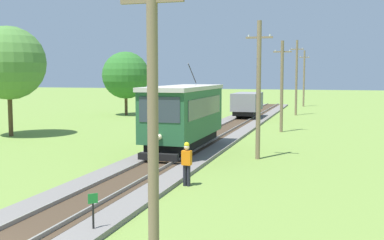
{
  "coord_description": "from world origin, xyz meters",
  "views": [
    {
      "loc": [
        7.94,
        -8.11,
        4.49
      ],
      "look_at": [
        0.28,
        17.85,
        1.84
      ],
      "focal_mm": 44.2,
      "sensor_mm": 36.0,
      "label": 1
    }
  ],
  "objects_px": {
    "gravel_pile": "(197,115)",
    "utility_pole_near_tram": "(259,89)",
    "utility_pole_foreground": "(153,120)",
    "track_worker": "(187,162)",
    "utility_pole_mid": "(282,86)",
    "trackside_signal_marker": "(93,212)",
    "red_tram": "(184,115)",
    "utility_pole_far": "(296,77)",
    "tree_left_near": "(8,63)",
    "tree_right_near": "(126,75)",
    "utility_pole_distant": "(304,78)",
    "freight_car": "(247,104)"
  },
  "relations": [
    {
      "from": "gravel_pile",
      "to": "utility_pole_near_tram",
      "type": "bearing_deg",
      "value": -65.15
    },
    {
      "from": "utility_pole_foreground",
      "to": "track_worker",
      "type": "distance_m",
      "value": 8.96
    },
    {
      "from": "utility_pole_mid",
      "to": "trackside_signal_marker",
      "type": "xyz_separation_m",
      "value": [
        -2.63,
        -25.2,
        -2.94
      ]
    },
    {
      "from": "red_tram",
      "to": "utility_pole_foreground",
      "type": "height_order",
      "value": "utility_pole_foreground"
    },
    {
      "from": "utility_pole_foreground",
      "to": "utility_pole_far",
      "type": "bearing_deg",
      "value": 90.0
    },
    {
      "from": "trackside_signal_marker",
      "to": "track_worker",
      "type": "distance_m",
      "value": 6.33
    },
    {
      "from": "utility_pole_far",
      "to": "trackside_signal_marker",
      "type": "distance_m",
      "value": 41.0
    },
    {
      "from": "utility_pole_near_tram",
      "to": "tree_left_near",
      "type": "relative_size",
      "value": 0.92
    },
    {
      "from": "utility_pole_far",
      "to": "tree_right_near",
      "type": "height_order",
      "value": "utility_pole_far"
    },
    {
      "from": "red_tram",
      "to": "trackside_signal_marker",
      "type": "height_order",
      "value": "red_tram"
    },
    {
      "from": "trackside_signal_marker",
      "to": "tree_right_near",
      "type": "height_order",
      "value": "tree_right_near"
    },
    {
      "from": "utility_pole_foreground",
      "to": "gravel_pile",
      "type": "distance_m",
      "value": 35.19
    },
    {
      "from": "utility_pole_distant",
      "to": "track_worker",
      "type": "bearing_deg",
      "value": -92.13
    },
    {
      "from": "gravel_pile",
      "to": "tree_left_near",
      "type": "distance_m",
      "value": 18.2
    },
    {
      "from": "utility_pole_far",
      "to": "trackside_signal_marker",
      "type": "height_order",
      "value": "utility_pole_far"
    },
    {
      "from": "tree_left_near",
      "to": "tree_right_near",
      "type": "distance_m",
      "value": 18.45
    },
    {
      "from": "freight_car",
      "to": "utility_pole_mid",
      "type": "xyz_separation_m",
      "value": [
        4.29,
        -9.53,
        2.05
      ]
    },
    {
      "from": "gravel_pile",
      "to": "red_tram",
      "type": "bearing_deg",
      "value": -76.36
    },
    {
      "from": "utility_pole_near_tram",
      "to": "utility_pole_distant",
      "type": "xyz_separation_m",
      "value": [
        -0.0,
        42.24,
        0.23
      ]
    },
    {
      "from": "utility_pole_distant",
      "to": "track_worker",
      "type": "distance_m",
      "value": 49.23
    },
    {
      "from": "utility_pole_far",
      "to": "track_worker",
      "type": "height_order",
      "value": "utility_pole_far"
    },
    {
      "from": "utility_pole_distant",
      "to": "gravel_pile",
      "type": "height_order",
      "value": "utility_pole_distant"
    },
    {
      "from": "utility_pole_mid",
      "to": "track_worker",
      "type": "relative_size",
      "value": 3.93
    },
    {
      "from": "utility_pole_far",
      "to": "track_worker",
      "type": "distance_m",
      "value": 34.69
    },
    {
      "from": "utility_pole_distant",
      "to": "tree_right_near",
      "type": "distance_m",
      "value": 26.52
    },
    {
      "from": "utility_pole_mid",
      "to": "utility_pole_distant",
      "type": "bearing_deg",
      "value": 90.0
    },
    {
      "from": "utility_pole_near_tram",
      "to": "utility_pole_mid",
      "type": "distance_m",
      "value": 12.07
    },
    {
      "from": "utility_pole_foreground",
      "to": "tree_right_near",
      "type": "bearing_deg",
      "value": 115.17
    },
    {
      "from": "tree_right_near",
      "to": "utility_pole_far",
      "type": "bearing_deg",
      "value": 15.91
    },
    {
      "from": "red_tram",
      "to": "utility_pole_distant",
      "type": "xyz_separation_m",
      "value": [
        4.29,
        41.57,
        1.75
      ]
    },
    {
      "from": "red_tram",
      "to": "tree_right_near",
      "type": "relative_size",
      "value": 1.24
    },
    {
      "from": "freight_car",
      "to": "utility_pole_distant",
      "type": "relative_size",
      "value": 0.68
    },
    {
      "from": "utility_pole_foreground",
      "to": "utility_pole_near_tram",
      "type": "relative_size",
      "value": 0.94
    },
    {
      "from": "freight_car",
      "to": "utility_pole_distant",
      "type": "xyz_separation_m",
      "value": [
        4.29,
        20.65,
        2.38
      ]
    },
    {
      "from": "trackside_signal_marker",
      "to": "tree_right_near",
      "type": "xyz_separation_m",
      "value": [
        -15.15,
        35.7,
        3.68
      ]
    },
    {
      "from": "utility_pole_foreground",
      "to": "utility_pole_far",
      "type": "height_order",
      "value": "utility_pole_far"
    },
    {
      "from": "utility_pole_near_tram",
      "to": "utility_pole_far",
      "type": "xyz_separation_m",
      "value": [
        -0.0,
        27.63,
        0.44
      ]
    },
    {
      "from": "gravel_pile",
      "to": "tree_right_near",
      "type": "distance_m",
      "value": 10.6
    },
    {
      "from": "red_tram",
      "to": "tree_left_near",
      "type": "distance_m",
      "value": 14.97
    },
    {
      "from": "utility_pole_distant",
      "to": "tree_left_near",
      "type": "relative_size",
      "value": 0.97
    },
    {
      "from": "tree_left_near",
      "to": "utility_pole_foreground",
      "type": "bearing_deg",
      "value": -46.35
    },
    {
      "from": "utility_pole_far",
      "to": "tree_left_near",
      "type": "relative_size",
      "value": 1.03
    },
    {
      "from": "utility_pole_near_tram",
      "to": "utility_pole_far",
      "type": "distance_m",
      "value": 27.64
    },
    {
      "from": "utility_pole_near_tram",
      "to": "tree_right_near",
      "type": "bearing_deg",
      "value": 128.24
    },
    {
      "from": "trackside_signal_marker",
      "to": "track_worker",
      "type": "relative_size",
      "value": 0.66
    },
    {
      "from": "track_worker",
      "to": "tree_left_near",
      "type": "relative_size",
      "value": 0.23
    },
    {
      "from": "gravel_pile",
      "to": "tree_right_near",
      "type": "height_order",
      "value": "tree_right_near"
    },
    {
      "from": "utility_pole_far",
      "to": "utility_pole_distant",
      "type": "relative_size",
      "value": 1.05
    },
    {
      "from": "gravel_pile",
      "to": "track_worker",
      "type": "distance_m",
      "value": 26.48
    },
    {
      "from": "freight_car",
      "to": "tree_left_near",
      "type": "height_order",
      "value": "tree_left_near"
    }
  ]
}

